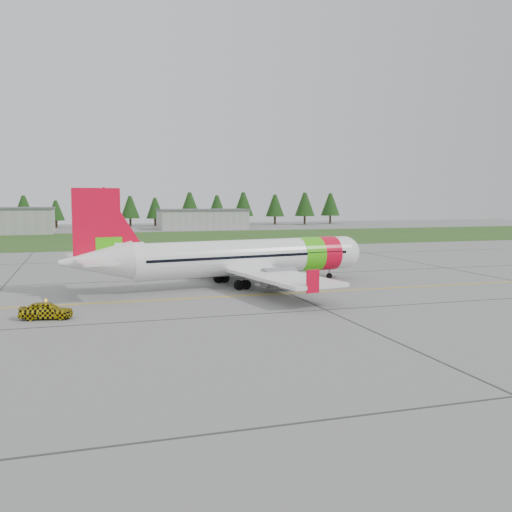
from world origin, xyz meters
name	(u,v)px	position (x,y,z in m)	size (l,w,h in m)	color
ground	(196,318)	(0.00, 0.00, 0.00)	(320.00, 320.00, 0.00)	gray
aircraft	(240,258)	(7.11, 13.92, 2.70)	(30.77, 28.71, 9.37)	white
follow_me_car	(46,293)	(-10.17, 2.78, 1.82)	(1.46, 1.24, 3.64)	yellow
grass_strip	(120,239)	(0.00, 82.00, 0.01)	(320.00, 50.00, 0.03)	#30561E
taxi_guideline	(178,299)	(0.00, 8.00, 0.01)	(120.00, 0.25, 0.02)	gold
hangar_east	(202,220)	(25.00, 118.00, 2.60)	(24.00, 12.00, 5.20)	#A8A8A3
treeline	(107,210)	(0.00, 138.00, 5.00)	(160.00, 8.00, 10.00)	#1C3F14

